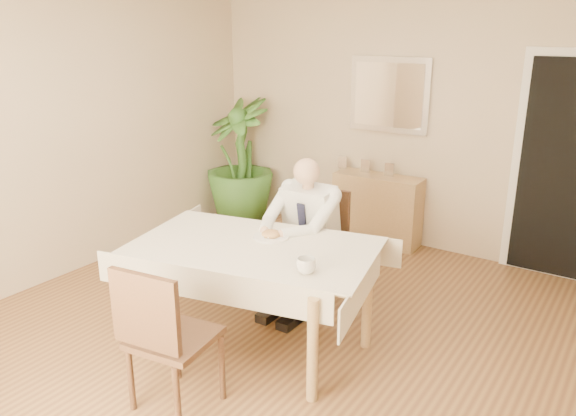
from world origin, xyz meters
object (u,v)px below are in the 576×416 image
Objects in this scene: chair_far at (318,237)px; chair_near at (163,332)px; seated_man at (300,229)px; coffee_mug at (306,266)px; dining_table at (254,256)px; potted_palm at (240,160)px; sideboard at (377,209)px.

chair_far is 0.98× the size of chair_near.
seated_man is 0.96m from coffee_mug.
coffee_mug is at bearing -31.08° from dining_table.
dining_table is at bearing -90.00° from seated_man.
seated_man is (-0.06, 1.54, 0.15)m from chair_near.
seated_man is 2.34m from potted_palm.
potted_palm is at bearing -174.14° from sideboard.
chair_near is at bearing -88.22° from sideboard.
chair_near is (0.06, -0.95, -0.13)m from dining_table.
dining_table is 15.37× the size of coffee_mug.
chair_near is at bearing -58.48° from potted_palm.
chair_near reaches higher than coffee_mug.
seated_man is at bearing 125.35° from coffee_mug.
dining_table is 2.02× the size of chair_near.
chair_near is 1.03× the size of sideboard.
coffee_mug is 0.09× the size of potted_palm.
coffee_mug reaches higher than dining_table.
chair_far reaches higher than coffee_mug.
chair_near is 0.95m from coffee_mug.
dining_table is 0.59m from seated_man.
chair_near reaches higher than chair_far.
potted_palm is (-2.36, 2.27, -0.08)m from coffee_mug.
coffee_mug is 0.14× the size of sideboard.
coffee_mug is 2.62m from sideboard.
chair_far is 0.75× the size of seated_man.
seated_man is at bearing 84.03° from chair_near.
coffee_mug is 3.28m from potted_palm.
coffee_mug is at bearing 48.79° from chair_near.
chair_near is (0.06, -1.83, 0.01)m from chair_far.
chair_far reaches higher than dining_table.
potted_palm reaches higher than dining_table.
potted_palm reaches higher than coffee_mug.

